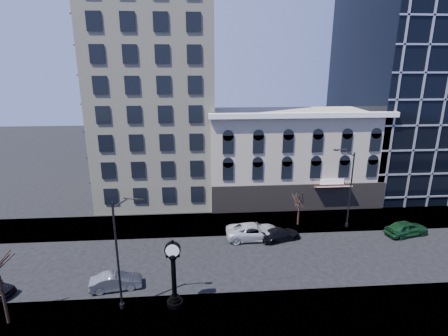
{
  "coord_description": "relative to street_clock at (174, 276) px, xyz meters",
  "views": [
    {
      "loc": [
        -0.49,
        -29.17,
        17.84
      ],
      "look_at": [
        2.0,
        4.0,
        8.0
      ],
      "focal_mm": 28.0,
      "sensor_mm": 36.0,
      "label": 1
    }
  ],
  "objects": [
    {
      "name": "street_clock",
      "position": [
        0.0,
        0.0,
        0.0
      ],
      "size": [
        1.26,
        1.26,
        5.54
      ],
      "rotation": [
        0.0,
        0.0,
        -0.03
      ],
      "color": "black",
      "rests_on": "sidewalk_near"
    },
    {
      "name": "car_far_a",
      "position": [
        7.76,
        10.34,
        -1.8
      ],
      "size": [
        5.96,
        2.79,
        1.65
      ],
      "primitive_type": "imported",
      "rotation": [
        0.0,
        0.0,
        1.58
      ],
      "color": "silver",
      "rests_on": "ground"
    },
    {
      "name": "glass_office",
      "position": [
        34.54,
        27.06,
        11.37
      ],
      "size": [
        20.0,
        20.15,
        28.0
      ],
      "color": "black",
      "rests_on": "ground"
    },
    {
      "name": "street_lamp_near",
      "position": [
        -3.3,
        -0.13,
        4.39
      ],
      "size": [
        2.37,
        0.4,
        9.13
      ],
      "rotation": [
        0.0,
        0.0,
        -0.05
      ],
      "color": "black",
      "rests_on": "sidewalk_near"
    },
    {
      "name": "victorian_row",
      "position": [
        14.55,
        22.05,
        3.37
      ],
      "size": [
        22.6,
        11.19,
        12.5
      ],
      "color": "#AAA08C",
      "rests_on": "ground"
    },
    {
      "name": "car_far_b",
      "position": [
        10.49,
        9.88,
        -1.98
      ],
      "size": [
        4.78,
        3.02,
        1.29
      ],
      "primitive_type": "imported",
      "rotation": [
        0.0,
        0.0,
        1.87
      ],
      "color": "black",
      "rests_on": "ground"
    },
    {
      "name": "car_far_c",
      "position": [
        24.41,
        9.89,
        -1.82
      ],
      "size": [
        5.06,
        2.94,
        1.62
      ],
      "primitive_type": "imported",
      "rotation": [
        0.0,
        0.0,
        1.8
      ],
      "color": "#143F1E",
      "rests_on": "ground"
    },
    {
      "name": "sidewalk_near",
      "position": [
        2.54,
        -1.84,
        -2.57
      ],
      "size": [
        160.0,
        6.0,
        0.12
      ],
      "primitive_type": "cube",
      "color": "gray",
      "rests_on": "ground"
    },
    {
      "name": "sidewalk_far",
      "position": [
        2.54,
        14.16,
        -2.57
      ],
      "size": [
        160.0,
        6.0,
        0.12
      ],
      "primitive_type": "cube",
      "color": "gray",
      "rests_on": "ground"
    },
    {
      "name": "car_near_b",
      "position": [
        -4.99,
        2.57,
        -1.94
      ],
      "size": [
        4.32,
        2.1,
        1.37
      ],
      "primitive_type": "imported",
      "rotation": [
        0.0,
        0.0,
        1.73
      ],
      "color": "#595B60",
      "rests_on": "ground"
    },
    {
      "name": "ground",
      "position": [
        2.54,
        6.16,
        -2.63
      ],
      "size": [
        160.0,
        160.0,
        0.0
      ],
      "primitive_type": "plane",
      "color": "black",
      "rests_on": "ground"
    },
    {
      "name": "bare_tree_far",
      "position": [
        13.34,
        13.14,
        0.98
      ],
      "size": [
        2.69,
        2.69,
        4.62
      ],
      "color": "black",
      "rests_on": "sidewalk_far"
    },
    {
      "name": "street_lamp_far",
      "position": [
        18.11,
        12.39,
        4.45
      ],
      "size": [
        2.29,
        1.04,
        9.22
      ],
      "rotation": [
        0.0,
        0.0,
        2.79
      ],
      "color": "black",
      "rests_on": "sidewalk_far"
    },
    {
      "name": "cream_tower",
      "position": [
        -3.57,
        25.04,
        16.69
      ],
      "size": [
        15.9,
        15.4,
        42.5
      ],
      "color": "beige",
      "rests_on": "ground"
    }
  ]
}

